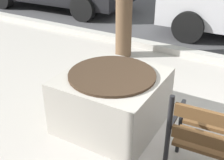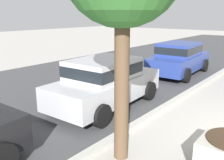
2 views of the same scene
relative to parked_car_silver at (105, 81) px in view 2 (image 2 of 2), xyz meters
The scene contains 4 objects.
street_surface 3.14m from the parked_car_silver, 81.40° to the left, with size 60.00×9.00×0.01m, color #424244.
curb_stone 1.85m from the parked_car_silver, 74.32° to the right, with size 60.00×0.20×0.12m, color #B2AFA8.
parked_car_silver is the anchor object (origin of this frame).
parked_car_blue 5.57m from the parked_car_silver, ahead, with size 4.18×2.08×1.56m.
Camera 2 is at (-6.18, -0.37, 2.90)m, focal length 39.64 mm.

